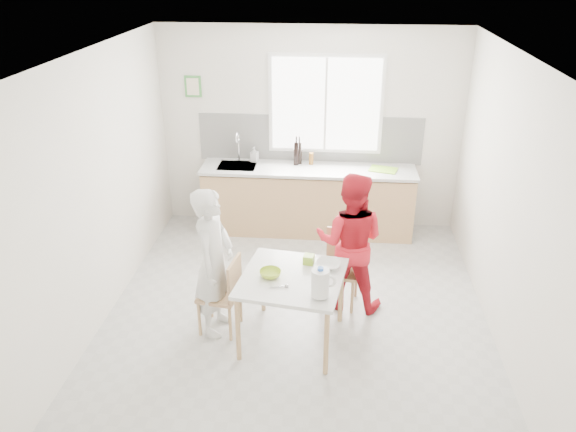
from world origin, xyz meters
name	(u,v)px	position (x,y,z in m)	size (l,w,h in m)	color
ground	(297,311)	(0.00, 0.00, 0.00)	(4.50, 4.50, 0.00)	#B7B7B2
room_shell	(298,168)	(0.00, 0.00, 1.64)	(4.50, 4.50, 4.50)	silver
window	(326,105)	(0.20, 2.23, 1.70)	(1.50, 0.06, 1.30)	white
backsplash	(310,139)	(0.00, 2.24, 1.23)	(3.00, 0.02, 0.65)	white
picture_frame	(193,86)	(-1.55, 2.23, 1.90)	(0.22, 0.03, 0.28)	#459644
kitchen_counter	(307,202)	(0.00, 1.95, 0.42)	(2.84, 0.64, 1.37)	tan
dining_table	(292,283)	(-0.01, -0.48, 0.65)	(1.08, 1.08, 0.73)	silver
chair_left	(225,292)	(-0.69, -0.37, 0.45)	(0.43, 0.43, 0.82)	tan
chair_far	(341,264)	(0.46, 0.27, 0.46)	(0.44, 0.44, 0.83)	tan
person_white	(214,262)	(-0.79, -0.36, 0.77)	(0.56, 0.37, 1.55)	silver
person_red	(350,242)	(0.54, 0.20, 0.76)	(0.74, 0.58, 1.53)	red
bowl_green	(270,274)	(-0.22, -0.50, 0.76)	(0.21, 0.21, 0.06)	#A9CB2F
bowl_white	(328,265)	(0.32, -0.28, 0.76)	(0.24, 0.24, 0.06)	silver
milk_jug	(321,283)	(0.27, -0.80, 0.88)	(0.22, 0.16, 0.28)	white
green_box	(309,259)	(0.13, -0.22, 0.77)	(0.10, 0.10, 0.09)	#8FBC2B
spoon	(278,287)	(-0.12, -0.68, 0.74)	(0.01, 0.01, 0.16)	#A5A5AA
cutting_board	(383,169)	(0.98, 1.96, 0.93)	(0.35, 0.25, 0.01)	#90D431
wine_bottle_a	(296,153)	(-0.17, 2.05, 1.08)	(0.07, 0.07, 0.32)	black
wine_bottle_b	(299,153)	(-0.13, 2.11, 1.07)	(0.07, 0.07, 0.30)	black
jar_amber	(311,159)	(0.03, 2.09, 1.00)	(0.06, 0.06, 0.16)	brown
soap_bottle	(254,154)	(-0.74, 2.13, 1.02)	(0.09, 0.09, 0.20)	#999999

